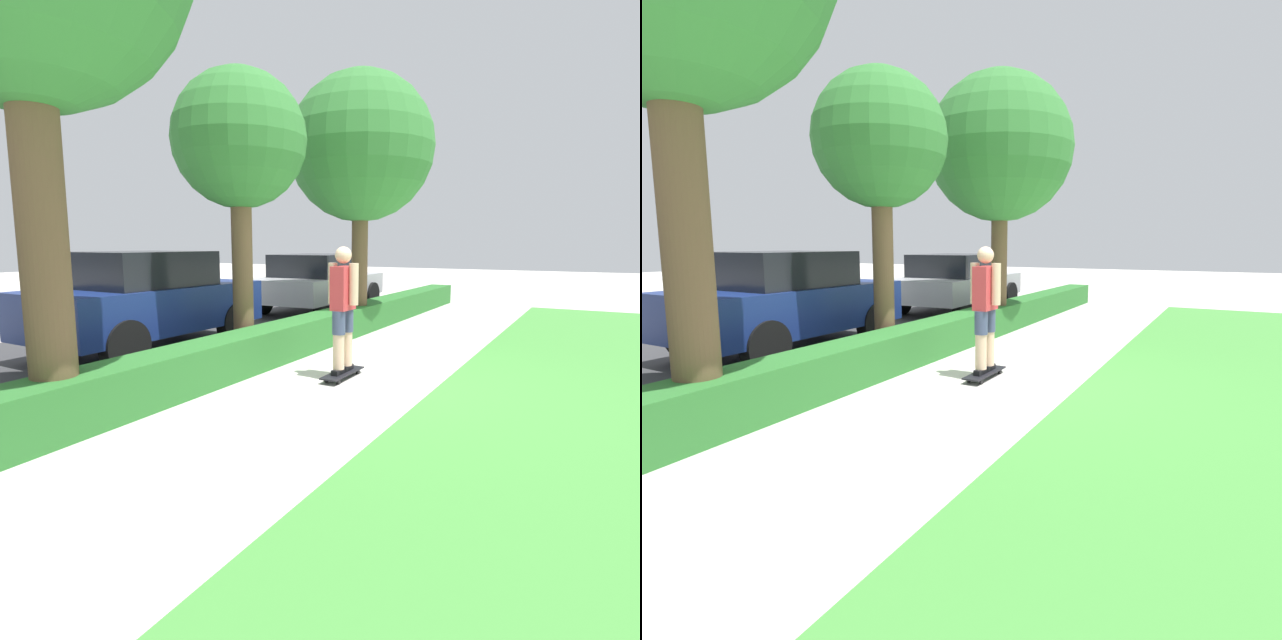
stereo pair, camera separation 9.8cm
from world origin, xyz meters
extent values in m
plane|color=beige|center=(0.00, 0.00, 0.00)|extent=(60.00, 60.00, 0.00)
cube|color=#47933D|center=(0.00, -3.00, 0.01)|extent=(18.42, 4.00, 0.01)
cube|color=#38383A|center=(0.00, 4.20, 0.00)|extent=(18.42, 5.00, 0.01)
cube|color=#2D702D|center=(0.00, 1.60, 0.27)|extent=(18.42, 0.60, 0.54)
cube|color=black|center=(-0.07, 0.23, 0.07)|extent=(0.85, 0.24, 0.02)
cylinder|color=black|center=(0.21, 0.14, 0.03)|extent=(0.06, 0.04, 0.06)
cylinder|color=black|center=(0.21, 0.32, 0.03)|extent=(0.06, 0.04, 0.06)
cylinder|color=black|center=(-0.36, 0.14, 0.03)|extent=(0.06, 0.04, 0.06)
cylinder|color=black|center=(-0.36, 0.32, 0.03)|extent=(0.06, 0.04, 0.06)
cube|color=black|center=(-0.19, 0.23, 0.12)|extent=(0.26, 0.09, 0.07)
cylinder|color=beige|center=(-0.19, 0.23, 0.54)|extent=(0.15, 0.15, 0.77)
cylinder|color=#3D4766|center=(-0.19, 0.23, 0.77)|extent=(0.17, 0.17, 0.31)
cube|color=black|center=(0.04, 0.23, 0.12)|extent=(0.26, 0.09, 0.07)
cylinder|color=beige|center=(0.04, 0.23, 0.54)|extent=(0.15, 0.15, 0.77)
cylinder|color=#3D4766|center=(0.04, 0.23, 0.77)|extent=(0.17, 0.17, 0.31)
cube|color=#C6383D|center=(-0.07, 0.23, 1.20)|extent=(0.37, 0.20, 0.57)
cylinder|color=beige|center=(-0.07, 0.08, 1.26)|extent=(0.12, 0.12, 0.53)
cylinder|color=beige|center=(-0.07, 0.38, 1.26)|extent=(0.12, 0.12, 0.53)
sphere|color=beige|center=(-0.07, 0.23, 1.63)|extent=(0.22, 0.22, 0.22)
cylinder|color=brown|center=(-3.11, 1.72, 1.79)|extent=(0.43, 0.43, 3.58)
cylinder|color=brown|center=(0.25, 2.13, 1.38)|extent=(0.32, 0.32, 2.75)
sphere|color=#387F38|center=(0.25, 2.13, 3.30)|extent=(2.01, 2.01, 2.01)
cylinder|color=brown|center=(3.30, 1.58, 1.42)|extent=(0.32, 0.32, 2.84)
sphere|color=#387F38|center=(3.30, 1.58, 3.62)|extent=(2.84, 2.84, 2.84)
cube|color=navy|center=(-0.08, 3.88, 0.73)|extent=(3.83, 1.87, 0.72)
cube|color=black|center=(-0.19, 3.88, 1.37)|extent=(1.99, 1.64, 0.57)
cylinder|color=black|center=(1.11, 3.03, 0.37)|extent=(0.74, 0.22, 0.74)
cylinder|color=black|center=(1.11, 4.73, 0.37)|extent=(0.74, 0.22, 0.74)
cylinder|color=black|center=(-1.26, 3.03, 0.37)|extent=(0.74, 0.22, 0.74)
cylinder|color=black|center=(-1.26, 4.73, 0.37)|extent=(0.74, 0.22, 0.74)
cube|color=#B7B7BC|center=(5.71, 3.89, 0.64)|extent=(4.40, 2.12, 0.58)
cube|color=black|center=(5.58, 3.89, 1.22)|extent=(2.31, 1.81, 0.57)
cylinder|color=black|center=(7.05, 2.98, 0.35)|extent=(0.71, 0.24, 0.71)
cylinder|color=black|center=(7.05, 4.79, 0.35)|extent=(0.71, 0.24, 0.71)
cylinder|color=black|center=(4.37, 2.98, 0.35)|extent=(0.71, 0.24, 0.71)
cylinder|color=black|center=(4.37, 4.79, 0.35)|extent=(0.71, 0.24, 0.71)
camera|label=1|loc=(-5.83, -2.71, 1.77)|focal=28.00mm
camera|label=2|loc=(-5.88, -2.62, 1.77)|focal=28.00mm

